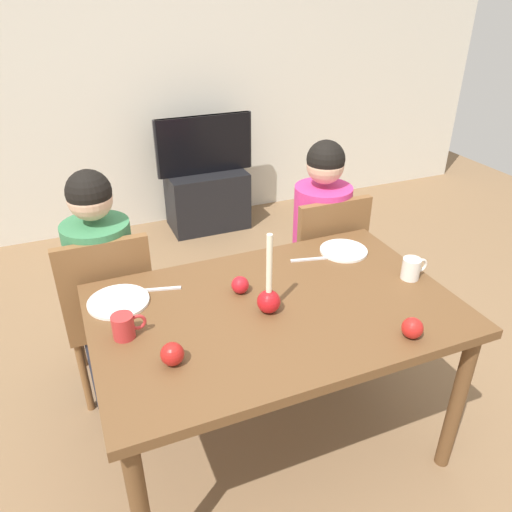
% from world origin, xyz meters
% --- Properties ---
extents(ground_plane, '(7.68, 7.68, 0.00)m').
position_xyz_m(ground_plane, '(0.00, 0.00, 0.00)').
color(ground_plane, brown).
extents(back_wall, '(6.40, 0.10, 2.60)m').
position_xyz_m(back_wall, '(0.00, 2.60, 1.30)').
color(back_wall, beige).
rests_on(back_wall, ground).
extents(dining_table, '(1.40, 0.90, 0.75)m').
position_xyz_m(dining_table, '(0.00, 0.00, 0.67)').
color(dining_table, brown).
rests_on(dining_table, ground).
extents(chair_left, '(0.40, 0.40, 0.90)m').
position_xyz_m(chair_left, '(-0.58, 0.61, 0.51)').
color(chair_left, brown).
rests_on(chair_left, ground).
extents(chair_right, '(0.40, 0.40, 0.90)m').
position_xyz_m(chair_right, '(0.56, 0.61, 0.51)').
color(chair_right, brown).
rests_on(chair_right, ground).
extents(person_left_child, '(0.30, 0.30, 1.17)m').
position_xyz_m(person_left_child, '(-0.58, 0.64, 0.57)').
color(person_left_child, '#33384C').
rests_on(person_left_child, ground).
extents(person_right_child, '(0.30, 0.30, 1.17)m').
position_xyz_m(person_right_child, '(0.56, 0.64, 0.57)').
color(person_right_child, '#33384C').
rests_on(person_right_child, ground).
extents(tv_stand, '(0.64, 0.40, 0.48)m').
position_xyz_m(tv_stand, '(0.42, 2.30, 0.24)').
color(tv_stand, black).
rests_on(tv_stand, ground).
extents(tv, '(0.79, 0.05, 0.46)m').
position_xyz_m(tv, '(0.42, 2.30, 0.71)').
color(tv, black).
rests_on(tv, tv_stand).
extents(candle_centerpiece, '(0.09, 0.09, 0.33)m').
position_xyz_m(candle_centerpiece, '(-0.04, -0.02, 0.82)').
color(candle_centerpiece, red).
rests_on(candle_centerpiece, dining_table).
extents(plate_left, '(0.24, 0.24, 0.01)m').
position_xyz_m(plate_left, '(-0.56, 0.26, 0.76)').
color(plate_left, white).
rests_on(plate_left, dining_table).
extents(plate_right, '(0.22, 0.22, 0.01)m').
position_xyz_m(plate_right, '(0.47, 0.28, 0.76)').
color(plate_right, white).
rests_on(plate_right, dining_table).
extents(mug_left, '(0.12, 0.08, 0.09)m').
position_xyz_m(mug_left, '(-0.57, 0.03, 0.80)').
color(mug_left, '#B72D2D').
rests_on(mug_left, dining_table).
extents(mug_right, '(0.12, 0.08, 0.09)m').
position_xyz_m(mug_right, '(0.61, -0.03, 0.80)').
color(mug_right, silver).
rests_on(mug_right, dining_table).
extents(fork_left, '(0.18, 0.06, 0.01)m').
position_xyz_m(fork_left, '(-0.39, 0.29, 0.75)').
color(fork_left, silver).
rests_on(fork_left, dining_table).
extents(fork_right, '(0.18, 0.05, 0.01)m').
position_xyz_m(fork_right, '(0.29, 0.27, 0.75)').
color(fork_right, silver).
rests_on(fork_right, dining_table).
extents(apple_near_candle, '(0.07, 0.07, 0.07)m').
position_xyz_m(apple_near_candle, '(-0.09, 0.14, 0.79)').
color(apple_near_candle, red).
rests_on(apple_near_candle, dining_table).
extents(apple_by_left_plate, '(0.08, 0.08, 0.08)m').
position_xyz_m(apple_by_left_plate, '(-0.45, -0.17, 0.79)').
color(apple_by_left_plate, '#AB1B18').
rests_on(apple_by_left_plate, dining_table).
extents(apple_by_right_mug, '(0.08, 0.08, 0.08)m').
position_xyz_m(apple_by_right_mug, '(0.37, -0.35, 0.79)').
color(apple_by_right_mug, red).
rests_on(apple_by_right_mug, dining_table).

